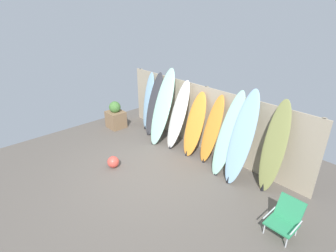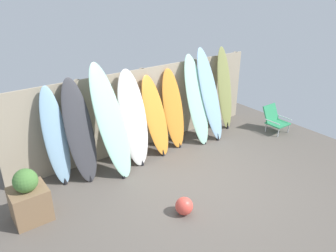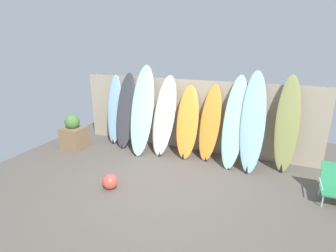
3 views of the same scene
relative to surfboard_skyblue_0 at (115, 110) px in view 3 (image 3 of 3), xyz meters
The scene contains 14 objects.
ground 2.84m from the surfboard_skyblue_0, 39.16° to the right, with size 7.68×7.68×0.00m, color #5B544C.
fence_back 2.11m from the surfboard_skyblue_0, ahead, with size 6.08×0.11×1.80m.
surfboard_skyblue_0 is the anchor object (origin of this frame).
surfboard_charcoal_1 0.43m from the surfboard_skyblue_0, 14.86° to the right, with size 0.53×0.63×1.93m.
surfboard_seafoam_2 1.03m from the surfboard_skyblue_0, 14.79° to the right, with size 0.68×0.99×2.15m.
surfboard_white_3 1.54m from the surfboard_skyblue_0, ahead, with size 0.66×0.77×1.92m.
surfboard_orange_4 2.12m from the surfboard_skyblue_0, ahead, with size 0.59×0.71×1.70m.
surfboard_orange_5 2.65m from the surfboard_skyblue_0, ahead, with size 0.54×0.64×1.75m.
surfboard_seafoam_6 3.23m from the surfboard_skyblue_0, ahead, with size 0.54×0.84×2.00m.
surfboard_skyblue_7 3.62m from the surfboard_skyblue_0, ahead, with size 0.57×0.88×2.12m.
surfboard_olive_8 4.29m from the surfboard_skyblue_0, ahead, with size 0.50×0.50×2.05m.
beach_chair 5.26m from the surfboard_skyblue_0, 11.02° to the right, with size 0.50×0.57×0.64m.
planter_box 1.23m from the surfboard_skyblue_0, 133.96° to the right, with size 0.56×0.51×0.91m.
beach_ball 2.61m from the surfboard_skyblue_0, 59.69° to the right, with size 0.30×0.30×0.30m, color #E54C3F.
Camera 3 is at (1.87, -4.12, 2.68)m, focal length 28.00 mm.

